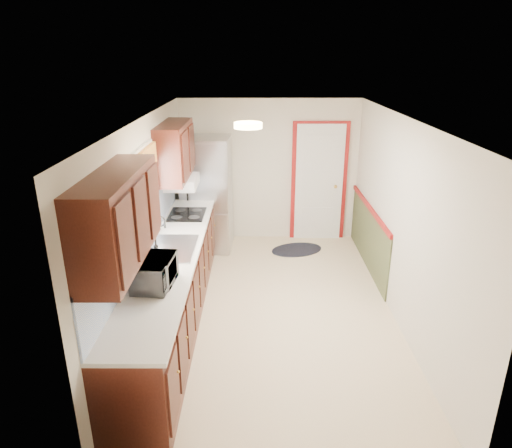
{
  "coord_description": "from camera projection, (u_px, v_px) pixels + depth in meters",
  "views": [
    {
      "loc": [
        -0.21,
        -5.06,
        3.07
      ],
      "look_at": [
        -0.22,
        0.06,
        1.15
      ],
      "focal_mm": 32.0,
      "sensor_mm": 36.0,
      "label": 1
    }
  ],
  "objects": [
    {
      "name": "room_shell",
      "position": [
        274.0,
        222.0,
        5.4
      ],
      "size": [
        3.2,
        5.2,
        2.52
      ],
      "color": "beige",
      "rests_on": "ground"
    },
    {
      "name": "ceiling_fixture",
      "position": [
        248.0,
        125.0,
        4.8
      ],
      "size": [
        0.3,
        0.3,
        0.06
      ],
      "primitive_type": "cylinder",
      "color": "#FFD88C",
      "rests_on": "room_shell"
    },
    {
      "name": "microwave",
      "position": [
        154.0,
        270.0,
        4.4
      ],
      "size": [
        0.33,
        0.54,
        0.35
      ],
      "primitive_type": "imported",
      "rotation": [
        0.0,
        0.0,
        1.48
      ],
      "color": "white",
      "rests_on": "kitchen_run"
    },
    {
      "name": "refrigerator",
      "position": [
        207.0,
        194.0,
        7.41
      ],
      "size": [
        0.8,
        0.79,
        1.85
      ],
      "rotation": [
        0.0,
        0.0,
        -0.04
      ],
      "color": "#B7B7BC",
      "rests_on": "ground"
    },
    {
      "name": "back_wall_trim",
      "position": [
        329.0,
        193.0,
        7.57
      ],
      "size": [
        1.12,
        2.3,
        2.08
      ],
      "color": "maroon",
      "rests_on": "ground"
    },
    {
      "name": "cooktop",
      "position": [
        187.0,
        214.0,
        6.4
      ],
      "size": [
        0.49,
        0.59,
        0.02
      ],
      "primitive_type": "cube",
      "color": "black",
      "rests_on": "kitchen_run"
    },
    {
      "name": "rug",
      "position": [
        297.0,
        250.0,
        7.59
      ],
      "size": [
        0.99,
        0.8,
        0.01
      ],
      "primitive_type": "ellipsoid",
      "rotation": [
        0.0,
        0.0,
        0.33
      ],
      "color": "black",
      "rests_on": "ground"
    },
    {
      "name": "kitchen_run",
      "position": [
        168.0,
        262.0,
        5.26
      ],
      "size": [
        0.63,
        4.0,
        2.2
      ],
      "color": "#37130C",
      "rests_on": "ground"
    }
  ]
}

